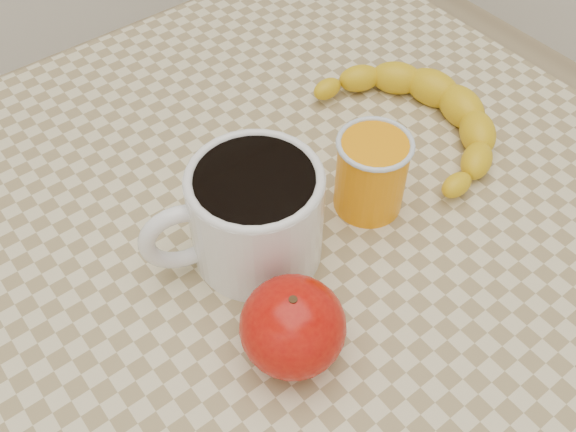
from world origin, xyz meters
TOP-DOWN VIEW (x-y plane):
  - table at (0.00, 0.00)m, footprint 0.80×0.80m
  - coffee_mug at (-0.04, -0.00)m, footprint 0.18×0.15m
  - orange_juice_glass at (0.08, -0.02)m, footprint 0.07×0.07m
  - apple at (-0.08, -0.11)m, footprint 0.09×0.09m
  - banana at (0.20, 0.02)m, footprint 0.26×0.31m

SIDE VIEW (x-z plane):
  - table at x=0.00m, z-range 0.29..1.04m
  - banana at x=0.20m, z-range 0.75..0.79m
  - apple at x=-0.08m, z-range 0.75..0.83m
  - orange_juice_glass at x=0.08m, z-range 0.75..0.84m
  - coffee_mug at x=-0.04m, z-range 0.75..0.86m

